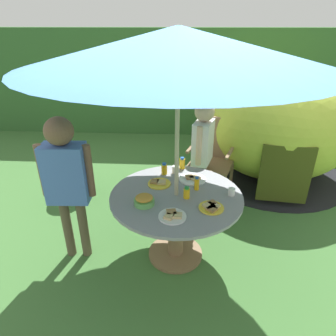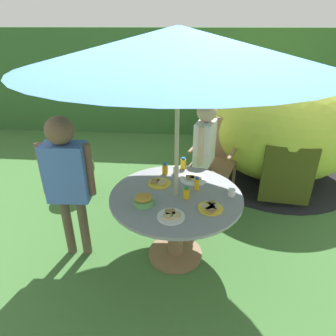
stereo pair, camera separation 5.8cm
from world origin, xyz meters
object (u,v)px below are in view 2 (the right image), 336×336
Objects in this scene: juice_bottle_near_right at (186,193)px; juice_bottle_center_back at (197,184)px; child_in_white_shirt at (205,143)px; plate_mid_right at (193,179)px; dome_tent at (281,123)px; cup_far at (232,193)px; patio_umbrella at (178,47)px; child_in_blue_shirt at (67,173)px; plate_mid_left at (211,208)px; garden_table at (176,213)px; snack_bowl at (144,200)px; juice_bottle_far_right at (183,163)px; plate_far_left at (159,183)px; plate_near_left at (171,216)px; juice_bottle_center_front at (165,169)px; wooden_chair at (216,154)px; cup_near at (176,170)px; potted_plant at (78,170)px.

juice_bottle_near_right is 0.84× the size of juice_bottle_center_back.
child_in_white_shirt is 4.98× the size of plate_mid_right.
dome_tent reaches higher than plate_mid_right.
cup_far is (-0.86, -1.80, -0.08)m from dome_tent.
patio_umbrella is 1.63× the size of child_in_blue_shirt.
juice_bottle_center_back is at bearing 58.96° from juice_bottle_near_right.
plate_mid_right and plate_mid_left have the same top height.
child_in_blue_shirt is at bearing -134.48° from dome_tent.
child_in_blue_shirt is at bearing 172.91° from plate_mid_left.
garden_table is at bearing 0.00° from child_in_white_shirt.
snack_bowl is 0.75m from juice_bottle_far_right.
juice_bottle_center_back is at bearing 4.64° from child_in_blue_shirt.
plate_mid_right is 0.34m from juice_bottle_near_right.
snack_bowl reaches higher than plate_far_left.
plate_mid_left is at bearing 23.67° from plate_near_left.
plate_near_left is at bearing -156.33° from plate_mid_left.
juice_bottle_center_front is (-1.47, -1.44, -0.06)m from dome_tent.
garden_table is 5.69× the size of plate_mid_left.
juice_bottle_center_back is (-0.25, -1.14, 0.20)m from wooden_chair.
wooden_chair reaches higher than plate_far_left.
juice_bottle_center_back reaches higher than plate_mid_left.
dome_tent is 31.38× the size of cup_near.
child_in_white_shirt is at bearing 91.17° from plate_mid_left.
child_in_white_shirt is 0.60m from cup_near.
juice_bottle_center_front reaches higher than juice_bottle_near_right.
plate_near_left is 2.03× the size of juice_bottle_near_right.
cup_near is at bearing -127.88° from dome_tent.
dome_tent reaches higher than potted_plant.
potted_plant is 1.72m from plate_mid_right.
plate_far_left is at bearing 166.61° from cup_far.
snack_bowl is 0.51m from juice_bottle_center_back.
dome_tent is 2.08m from juice_bottle_center_back.
plate_mid_left is (0.02, -1.12, -0.12)m from child_in_white_shirt.
snack_bowl is at bearing -49.29° from potted_plant.
garden_table is at bearing -90.00° from wooden_chair.
juice_bottle_near_right is at bearing 69.12° from plate_near_left.
dome_tent is 10.72× the size of plate_near_left.
wooden_chair is 1.64m from plate_near_left.
potted_plant is at bearing -155.83° from wooden_chair.
dome_tent is 2.00m from cup_far.
plate_mid_left is at bearing -35.99° from juice_bottle_near_right.
plate_mid_left is 1.72× the size of juice_bottle_center_front.
dome_tent is 1.95m from plate_mid_right.
patio_umbrella is at bearing -0.00° from child_in_blue_shirt.
dome_tent reaches higher than plate_far_left.
cup_near is at bearing 123.00° from juice_bottle_center_back.
child_in_white_shirt reaches higher than cup_far.
juice_bottle_center_front is (0.13, 0.55, 0.02)m from snack_bowl.
snack_bowl reaches higher than garden_table.
cup_far is (0.19, 0.22, 0.02)m from plate_mid_left.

